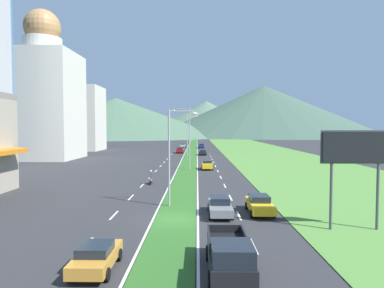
% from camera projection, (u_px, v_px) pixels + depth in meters
% --- Properties ---
extents(ground_plane, '(600.00, 600.00, 0.00)m').
position_uv_depth(ground_plane, '(175.00, 220.00, 26.43)').
color(ground_plane, '#2D2D30').
extents(grass_median, '(3.20, 240.00, 0.06)m').
position_uv_depth(grass_median, '(190.00, 156.00, 86.35)').
color(grass_median, '#2D6023').
rests_on(grass_median, ground_plane).
extents(grass_verge_right, '(24.00, 240.00, 0.06)m').
position_uv_depth(grass_verge_right, '(272.00, 156.00, 86.04)').
color(grass_verge_right, '#518438').
rests_on(grass_verge_right, ground_plane).
extents(lane_dash_left_2, '(0.16, 2.80, 0.01)m').
position_uv_depth(lane_dash_left_2, '(86.00, 245.00, 20.70)').
color(lane_dash_left_2, silver).
rests_on(lane_dash_left_2, ground_plane).
extents(lane_dash_left_3, '(0.16, 2.80, 0.01)m').
position_uv_depth(lane_dash_left_3, '(114.00, 215.00, 27.79)').
color(lane_dash_left_3, silver).
rests_on(lane_dash_left_3, ground_plane).
extents(lane_dash_left_4, '(0.16, 2.80, 0.01)m').
position_uv_depth(lane_dash_left_4, '(131.00, 197.00, 34.87)').
color(lane_dash_left_4, silver).
rests_on(lane_dash_left_4, ground_plane).
extents(lane_dash_left_5, '(0.16, 2.80, 0.01)m').
position_uv_depth(lane_dash_left_5, '(142.00, 186.00, 41.95)').
color(lane_dash_left_5, silver).
rests_on(lane_dash_left_5, ground_plane).
extents(lane_dash_left_6, '(0.16, 2.80, 0.01)m').
position_uv_depth(lane_dash_left_6, '(150.00, 177.00, 49.04)').
color(lane_dash_left_6, silver).
rests_on(lane_dash_left_6, ground_plane).
extents(lane_dash_left_7, '(0.16, 2.80, 0.01)m').
position_uv_depth(lane_dash_left_7, '(156.00, 171.00, 56.12)').
color(lane_dash_left_7, silver).
rests_on(lane_dash_left_7, ground_plane).
extents(lane_dash_left_8, '(0.16, 2.80, 0.01)m').
position_uv_depth(lane_dash_left_8, '(161.00, 166.00, 63.20)').
color(lane_dash_left_8, silver).
rests_on(lane_dash_left_8, ground_plane).
extents(lane_dash_left_9, '(0.16, 2.80, 0.01)m').
position_uv_depth(lane_dash_left_9, '(164.00, 162.00, 70.29)').
color(lane_dash_left_9, silver).
rests_on(lane_dash_left_9, ground_plane).
extents(lane_dash_left_10, '(0.16, 2.80, 0.01)m').
position_uv_depth(lane_dash_left_10, '(167.00, 159.00, 77.37)').
color(lane_dash_left_10, silver).
rests_on(lane_dash_left_10, ground_plane).
extents(lane_dash_left_11, '(0.16, 2.80, 0.01)m').
position_uv_depth(lane_dash_left_11, '(170.00, 156.00, 84.45)').
color(lane_dash_left_11, silver).
rests_on(lane_dash_left_11, ground_plane).
extents(lane_dash_left_12, '(0.16, 2.80, 0.01)m').
position_uv_depth(lane_dash_left_12, '(172.00, 154.00, 91.54)').
color(lane_dash_left_12, silver).
rests_on(lane_dash_left_12, ground_plane).
extents(lane_dash_right_2, '(0.16, 2.80, 0.01)m').
position_uv_depth(lane_dash_right_2, '(253.00, 246.00, 20.55)').
color(lane_dash_right_2, silver).
rests_on(lane_dash_right_2, ground_plane).
extents(lane_dash_right_3, '(0.16, 2.80, 0.01)m').
position_uv_depth(lane_dash_right_3, '(239.00, 216.00, 27.63)').
color(lane_dash_right_3, silver).
rests_on(lane_dash_right_3, ground_plane).
extents(lane_dash_right_4, '(0.16, 2.80, 0.01)m').
position_uv_depth(lane_dash_right_4, '(230.00, 198.00, 34.72)').
color(lane_dash_right_4, silver).
rests_on(lane_dash_right_4, ground_plane).
extents(lane_dash_right_5, '(0.16, 2.80, 0.01)m').
position_uv_depth(lane_dash_right_5, '(225.00, 186.00, 41.80)').
color(lane_dash_right_5, silver).
rests_on(lane_dash_right_5, ground_plane).
extents(lane_dash_right_6, '(0.16, 2.80, 0.01)m').
position_uv_depth(lane_dash_right_6, '(221.00, 177.00, 48.88)').
color(lane_dash_right_6, silver).
rests_on(lane_dash_right_6, ground_plane).
extents(lane_dash_right_7, '(0.16, 2.80, 0.01)m').
position_uv_depth(lane_dash_right_7, '(218.00, 171.00, 55.97)').
color(lane_dash_right_7, silver).
rests_on(lane_dash_right_7, ground_plane).
extents(lane_dash_right_8, '(0.16, 2.80, 0.01)m').
position_uv_depth(lane_dash_right_8, '(215.00, 166.00, 63.05)').
color(lane_dash_right_8, silver).
rests_on(lane_dash_right_8, ground_plane).
extents(lane_dash_right_9, '(0.16, 2.80, 0.01)m').
position_uv_depth(lane_dash_right_9, '(214.00, 162.00, 70.13)').
color(lane_dash_right_9, silver).
rests_on(lane_dash_right_9, ground_plane).
extents(lane_dash_right_10, '(0.16, 2.80, 0.01)m').
position_uv_depth(lane_dash_right_10, '(212.00, 159.00, 77.22)').
color(lane_dash_right_10, silver).
rests_on(lane_dash_right_10, ground_plane).
extents(lane_dash_right_11, '(0.16, 2.80, 0.01)m').
position_uv_depth(lane_dash_right_11, '(211.00, 156.00, 84.30)').
color(lane_dash_right_11, silver).
rests_on(lane_dash_right_11, ground_plane).
extents(lane_dash_right_12, '(0.16, 2.80, 0.01)m').
position_uv_depth(lane_dash_right_12, '(210.00, 154.00, 91.38)').
color(lane_dash_right_12, silver).
rests_on(lane_dash_right_12, ground_plane).
extents(edge_line_median_left, '(0.16, 240.00, 0.01)m').
position_uv_depth(edge_line_median_left, '(184.00, 156.00, 86.38)').
color(edge_line_median_left, silver).
rests_on(edge_line_median_left, ground_plane).
extents(edge_line_median_right, '(0.16, 240.00, 0.01)m').
position_uv_depth(edge_line_median_right, '(197.00, 156.00, 86.33)').
color(edge_line_median_right, silver).
rests_on(edge_line_median_right, ground_plane).
extents(domed_building, '(14.74, 14.74, 33.69)m').
position_uv_depth(domed_building, '(44.00, 97.00, 77.35)').
color(domed_building, beige).
rests_on(domed_building, ground_plane).
extents(midrise_colored, '(12.50, 12.50, 19.98)m').
position_uv_depth(midrise_colored, '(81.00, 119.00, 106.94)').
color(midrise_colored, beige).
rests_on(midrise_colored, ground_plane).
extents(hill_far_left, '(164.87, 164.87, 29.56)m').
position_uv_depth(hill_far_left, '(116.00, 118.00, 257.57)').
color(hill_far_left, '#47664C').
rests_on(hill_far_left, ground_plane).
extents(hill_far_center, '(124.72, 124.72, 31.46)m').
position_uv_depth(hill_far_center, '(206.00, 118.00, 312.91)').
color(hill_far_center, '#516B56').
rests_on(hill_far_center, ground_plane).
extents(hill_far_right, '(191.24, 191.24, 42.68)m').
position_uv_depth(hill_far_right, '(264.00, 111.00, 290.38)').
color(hill_far_right, '#3D5647').
rests_on(hill_far_right, ground_plane).
extents(street_lamp_near, '(2.67, 0.38, 8.76)m').
position_uv_depth(street_lamp_near, '(172.00, 151.00, 30.63)').
color(street_lamp_near, '#99999E').
rests_on(street_lamp_near, ground_plane).
extents(street_lamp_mid, '(3.00, 0.43, 10.41)m').
position_uv_depth(street_lamp_mid, '(188.00, 135.00, 57.36)').
color(street_lamp_mid, '#99999E').
rests_on(street_lamp_mid, ground_plane).
extents(street_lamp_far, '(2.59, 0.41, 10.34)m').
position_uv_depth(street_lamp_far, '(188.00, 133.00, 84.14)').
color(street_lamp_far, '#99999E').
rests_on(street_lamp_far, ground_plane).
extents(billboard_roadside, '(4.79, 0.28, 6.98)m').
position_uv_depth(billboard_roadside, '(356.00, 154.00, 23.42)').
color(billboard_roadside, '#4C4C51').
rests_on(billboard_roadside, ground_plane).
extents(car_0, '(1.93, 4.66, 1.48)m').
position_uv_depth(car_0, '(220.00, 206.00, 27.85)').
color(car_0, slate).
rests_on(car_0, ground_plane).
extents(car_1, '(1.92, 4.74, 1.58)m').
position_uv_depth(car_1, '(180.00, 150.00, 95.80)').
color(car_1, maroon).
rests_on(car_1, ground_plane).
extents(car_2, '(1.90, 4.35, 1.39)m').
position_uv_depth(car_2, '(183.00, 145.00, 124.16)').
color(car_2, '#B2B2B7').
rests_on(car_2, ground_plane).
extents(car_4, '(1.91, 4.19, 1.38)m').
position_uv_depth(car_4, '(203.00, 152.00, 88.63)').
color(car_4, black).
rests_on(car_4, ground_plane).
extents(car_5, '(2.04, 4.79, 1.56)m').
position_uv_depth(car_5, '(201.00, 146.00, 118.70)').
color(car_5, navy).
rests_on(car_5, ground_plane).
extents(car_6, '(1.92, 4.02, 1.37)m').
position_uv_depth(car_6, '(96.00, 256.00, 17.02)').
color(car_6, '#C6842D').
rests_on(car_6, ground_plane).
extents(car_7, '(1.95, 4.59, 1.50)m').
position_uv_depth(car_7, '(259.00, 204.00, 28.39)').
color(car_7, yellow).
rests_on(car_7, ground_plane).
extents(car_8, '(1.89, 4.11, 1.55)m').
position_uv_depth(car_8, '(207.00, 165.00, 58.16)').
color(car_8, yellow).
rests_on(car_8, ground_plane).
extents(pickup_truck_0, '(2.18, 5.40, 2.00)m').
position_uv_depth(pickup_truck_0, '(230.00, 256.00, 16.36)').
color(pickup_truck_0, black).
rests_on(pickup_truck_0, ground_plane).
extents(motorcycle_rider, '(0.36, 2.00, 1.80)m').
position_uv_depth(motorcycle_rider, '(151.00, 178.00, 43.06)').
color(motorcycle_rider, black).
rests_on(motorcycle_rider, ground_plane).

